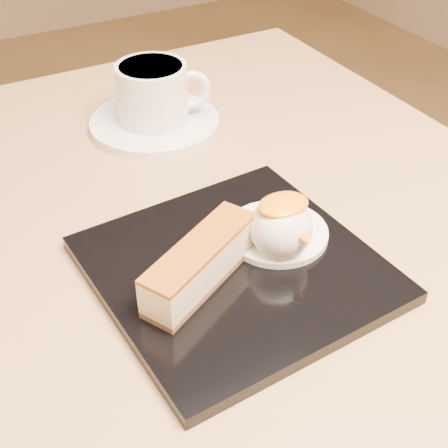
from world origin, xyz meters
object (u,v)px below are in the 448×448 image
ice_cream_scoop (281,228)px  saucer (155,123)px  cheesecake (200,263)px  coffee_cup (154,92)px  table (153,367)px  dessert_plate (236,269)px

ice_cream_scoop → saucer: size_ratio=0.35×
cheesecake → ice_cream_scoop: ice_cream_scoop is taller
cheesecake → coffee_cup: bearing=45.5°
table → ice_cream_scoop: (0.10, -0.07, 0.19)m
cheesecake → coffee_cup: (0.08, 0.27, 0.01)m
table → cheesecake: cheesecake is taller
dessert_plate → ice_cream_scoop: size_ratio=4.20×
saucer → coffee_cup: coffee_cup is taller
table → coffee_cup: 0.30m
ice_cream_scoop → saucer: 0.27m
table → coffee_cup: coffee_cup is taller
table → cheesecake: size_ratio=6.75×
saucer → dessert_plate: bearing=-99.4°
dessert_plate → saucer: (0.04, 0.27, -0.00)m
ice_cream_scoop → coffee_cup: size_ratio=0.49×
ice_cream_scoop → coffee_cup: 0.27m
cheesecake → coffee_cup: size_ratio=1.12×
dessert_plate → ice_cream_scoop: (0.04, -0.01, 0.03)m
table → cheesecake: bearing=-71.0°
dessert_plate → cheesecake: size_ratio=1.86×
dessert_plate → ice_cream_scoop: 0.05m
cheesecake → coffee_cup: 0.28m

